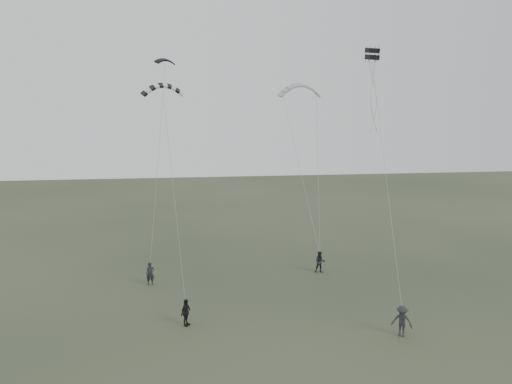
{
  "coord_description": "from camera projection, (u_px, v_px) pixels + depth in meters",
  "views": [
    {
      "loc": [
        -3.92,
        -29.5,
        12.68
      ],
      "look_at": [
        1.34,
        5.37,
        7.08
      ],
      "focal_mm": 35.0,
      "sensor_mm": 36.0,
      "label": 1
    }
  ],
  "objects": [
    {
      "name": "kite_striped",
      "position": [
        163.0,
        85.0,
        31.87
      ],
      "size": [
        2.78,
        1.41,
        1.25
      ],
      "primitive_type": null,
      "rotation": [
        0.38,
        0.0,
        0.15
      ],
      "color": "black",
      "rests_on": "flyer_center"
    },
    {
      "name": "kite_pale_large",
      "position": [
        300.0,
        85.0,
        43.68
      ],
      "size": [
        3.76,
        1.29,
        1.73
      ],
      "primitive_type": null,
      "rotation": [
        0.28,
        0.0,
        0.02
      ],
      "color": "#A9ABAE",
      "rests_on": "flyer_right"
    },
    {
      "name": "kite_dark_small",
      "position": [
        165.0,
        60.0,
        39.24
      ],
      "size": [
        1.73,
        1.44,
        0.68
      ],
      "primitive_type": null,
      "rotation": [
        0.41,
        0.0,
        0.57
      ],
      "color": "black",
      "rests_on": "flyer_left"
    },
    {
      "name": "flyer_far",
      "position": [
        402.0,
        321.0,
        28.51
      ],
      "size": [
        1.36,
        1.2,
        1.82
      ],
      "primitive_type": "imported",
      "rotation": [
        0.0,
        0.0,
        -0.56
      ],
      "color": "#26262C",
      "rests_on": "ground"
    },
    {
      "name": "kite_box",
      "position": [
        372.0,
        54.0,
        33.76
      ],
      "size": [
        0.87,
        0.96,
        0.87
      ],
      "primitive_type": null,
      "rotation": [
        0.16,
        0.0,
        0.17
      ],
      "color": "black",
      "rests_on": "flyer_far"
    },
    {
      "name": "flyer_left",
      "position": [
        150.0,
        274.0,
        37.12
      ],
      "size": [
        0.69,
        0.52,
        1.71
      ],
      "primitive_type": "imported",
      "rotation": [
        0.0,
        0.0,
        0.19
      ],
      "color": "black",
      "rests_on": "ground"
    },
    {
      "name": "flyer_center",
      "position": [
        186.0,
        312.0,
        29.94
      ],
      "size": [
        0.86,
        1.04,
        1.66
      ],
      "primitive_type": "imported",
      "rotation": [
        0.0,
        0.0,
        1.01
      ],
      "color": "black",
      "rests_on": "ground"
    },
    {
      "name": "flyer_right",
      "position": [
        320.0,
        262.0,
        39.94
      ],
      "size": [
        0.93,
        0.77,
        1.73
      ],
      "primitive_type": "imported",
      "rotation": [
        0.0,
        0.0,
        -0.15
      ],
      "color": "black",
      "rests_on": "ground"
    },
    {
      "name": "ground",
      "position": [
        248.0,
        317.0,
        31.37
      ],
      "size": [
        140.0,
        140.0,
        0.0
      ],
      "primitive_type": "plane",
      "color": "#303B27",
      "rests_on": "ground"
    }
  ]
}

